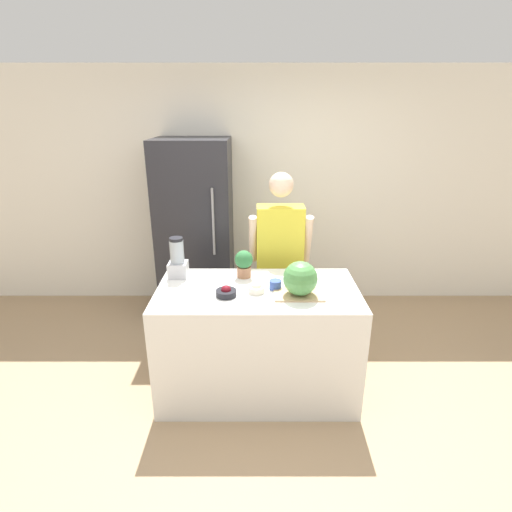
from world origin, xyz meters
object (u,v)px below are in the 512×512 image
Objects in this scene: refrigerator at (194,230)px; bowl_cherries at (225,292)px; bowl_small_blue at (274,285)px; watermelon at (299,278)px; bowl_cream at (255,288)px; blender at (176,260)px; person at (278,260)px; potted_plant at (242,263)px.

bowl_cherries is (0.42, -1.46, -0.03)m from refrigerator.
watermelon is at bearing -34.75° from bowl_small_blue.
bowl_cream is 0.71m from blender.
person is 11.03× the size of bowl_cherries.
refrigerator is at bearing 90.71° from blender.
bowl_small_blue is at bearing 145.25° from watermelon.
bowl_small_blue is (0.36, 0.12, 0.01)m from bowl_cherries.
bowl_cream is at bearing 15.05° from bowl_cherries.
bowl_small_blue is (-0.07, -0.71, 0.08)m from person.
watermelon is (0.10, -0.83, 0.18)m from person.
bowl_cherries is at bearing -117.71° from person.
watermelon is 0.34m from bowl_cream.
bowl_small_blue is 0.41× the size of potted_plant.
watermelon is 0.76× the size of blender.
watermelon reaches higher than bowl_small_blue.
potted_plant is (0.53, -0.01, -0.02)m from blender.
person reaches higher than bowl_cream.
blender is at bearing -151.11° from person.
blender is at bearing 154.48° from bowl_cream.
blender reaches higher than potted_plant.
person reaches higher than bowl_cherries.
bowl_cherries is 1.66× the size of bowl_small_blue.
blender is (-0.77, 0.24, 0.10)m from bowl_small_blue.
blender is (0.01, -1.10, 0.08)m from refrigerator.
bowl_cream reaches higher than bowl_cherries.
person is (0.86, -0.64, -0.10)m from refrigerator.
potted_plant is at bearing 139.66° from watermelon.
watermelon is at bearing -83.16° from person.
watermelon is 0.54m from potted_plant.
blender reaches higher than bowl_cherries.
refrigerator is 5.76× the size of blender.
person is at bearing 28.89° from blender.
potted_plant is (0.54, -1.11, 0.07)m from refrigerator.
person is 6.66× the size of watermelon.
blender is 1.48× the size of potted_plant.
potted_plant is at bearing -123.55° from person.
bowl_small_blue is at bearing -43.81° from potted_plant.
watermelon is 2.75× the size of bowl_small_blue.
blender is (-0.94, 0.36, 0.00)m from watermelon.
bowl_small_blue is (0.79, -1.35, -0.02)m from refrigerator.
bowl_cream reaches higher than bowl_small_blue.
person is 0.94m from bowl_cherries.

